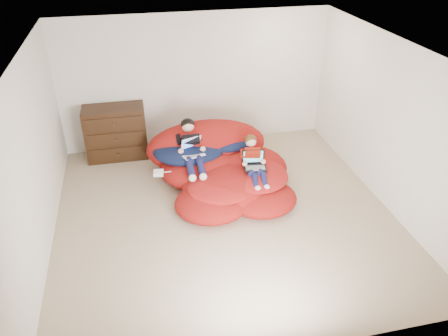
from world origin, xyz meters
TOP-DOWN VIEW (x-y plane):
  - room_shell at (0.00, 0.00)m, footprint 5.10×5.10m
  - dresser at (-1.55, 2.21)m, footprint 1.09×0.61m
  - beanbag_pile at (0.14, 0.93)m, footprint 2.35×2.36m
  - cream_pillow at (-0.28, 1.73)m, footprint 0.40×0.25m
  - older_boy at (-0.33, 1.10)m, footprint 0.31×1.11m
  - younger_boy at (0.59, 0.53)m, footprint 0.30×0.86m
  - laptop_white at (-0.33, 1.01)m, footprint 0.41×0.43m
  - laptop_black at (0.59, 0.49)m, footprint 0.39×0.32m
  - power_adapter at (-0.91, 0.73)m, footprint 0.17×0.17m

SIDE VIEW (x-z plane):
  - room_shell at x=0.00m, z-range -1.17..1.60m
  - beanbag_pile at x=0.14m, z-range -0.20..0.75m
  - power_adapter at x=-0.91m, z-range 0.39..0.45m
  - dresser at x=-1.55m, z-range 0.00..0.98m
  - laptop_black at x=0.59m, z-range 0.42..0.69m
  - younger_boy at x=0.59m, z-range 0.30..0.90m
  - cream_pillow at x=-0.28m, z-range 0.49..0.75m
  - laptop_white at x=-0.33m, z-range 0.50..0.75m
  - older_boy at x=-0.33m, z-range 0.34..0.97m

